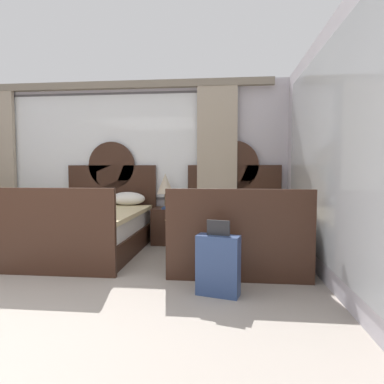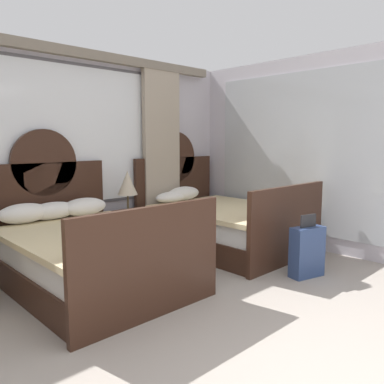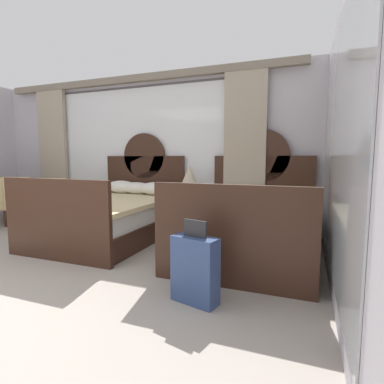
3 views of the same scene
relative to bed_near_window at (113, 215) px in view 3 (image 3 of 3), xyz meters
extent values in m
cube|color=silver|center=(-0.14, 1.09, 0.99)|extent=(6.27, 0.07, 2.70)
cube|color=#575459|center=(-0.14, 1.05, 1.23)|extent=(3.61, 0.02, 1.85)
cube|color=white|center=(-0.14, 1.04, 1.23)|extent=(3.53, 0.02, 1.77)
cube|color=tan|center=(-2.10, 0.96, 0.94)|extent=(0.67, 0.08, 2.60)
cube|color=tan|center=(1.82, 0.96, 0.94)|extent=(0.67, 0.08, 2.60)
cube|color=gray|center=(-0.14, 0.96, 2.26)|extent=(5.77, 0.10, 0.12)
cube|color=silver|center=(3.03, -1.17, 0.99)|extent=(0.07, 4.45, 2.70)
cube|color=#B2B7BC|center=(2.99, -0.87, 0.99)|extent=(0.01, 3.11, 2.27)
cube|color=#382116|center=(0.00, -0.07, -0.21)|extent=(1.47, 2.04, 0.30)
cube|color=white|center=(0.00, -0.07, 0.06)|extent=(1.41, 1.94, 0.24)
cube|color=beige|center=(0.00, -0.15, 0.21)|extent=(1.51, 1.84, 0.06)
cube|color=#382116|center=(0.00, 0.98, 0.27)|extent=(1.55, 0.06, 1.26)
cylinder|color=#382116|center=(0.00, 0.98, 0.90)|extent=(0.81, 0.06, 0.81)
cube|color=#382116|center=(0.00, -1.12, 0.13)|extent=(1.55, 0.06, 0.99)
ellipsoid|color=white|center=(-0.36, 0.76, 0.35)|extent=(0.57, 0.32, 0.22)
ellipsoid|color=white|center=(-0.02, 0.75, 0.34)|extent=(0.60, 0.26, 0.21)
ellipsoid|color=white|center=(0.36, 0.70, 0.35)|extent=(0.57, 0.33, 0.22)
cube|color=#382116|center=(2.11, -0.07, -0.21)|extent=(1.47, 2.04, 0.30)
cube|color=white|center=(2.11, -0.07, 0.06)|extent=(1.41, 1.94, 0.24)
cube|color=beige|center=(2.11, -0.15, 0.21)|extent=(1.51, 1.84, 0.06)
cube|color=#382116|center=(2.11, 0.98, 0.27)|extent=(1.55, 0.06, 1.26)
cylinder|color=#382116|center=(2.11, 0.98, 0.90)|extent=(0.81, 0.06, 0.81)
cube|color=#382116|center=(2.11, -1.12, 0.13)|extent=(1.55, 0.06, 0.99)
ellipsoid|color=white|center=(1.81, 0.73, 0.32)|extent=(0.56, 0.29, 0.16)
ellipsoid|color=white|center=(2.07, 0.73, 0.35)|extent=(0.60, 0.29, 0.22)
cube|color=#382116|center=(1.05, 0.64, -0.08)|extent=(0.49, 0.49, 0.57)
sphere|color=tan|center=(1.05, 0.38, 0.05)|extent=(0.02, 0.02, 0.02)
cylinder|color=brown|center=(1.00, 0.68, 0.22)|extent=(0.14, 0.14, 0.02)
cylinder|color=brown|center=(1.00, 0.68, 0.33)|extent=(0.03, 0.03, 0.21)
cone|color=beige|center=(1.00, 0.68, 0.60)|extent=(0.27, 0.27, 0.32)
cube|color=navy|center=(1.07, 0.54, 0.22)|extent=(0.18, 0.26, 0.03)
cube|color=tan|center=(-1.27, 0.22, -0.01)|extent=(0.70, 0.70, 0.10)
cube|color=tan|center=(-1.21, -0.02, 0.29)|extent=(0.58, 0.22, 0.49)
cube|color=tan|center=(-1.02, 0.29, 0.12)|extent=(0.18, 0.52, 0.16)
cube|color=tan|center=(-1.52, 0.16, 0.12)|extent=(0.18, 0.52, 0.16)
cylinder|color=#382116|center=(-1.10, 0.51, -0.21)|extent=(0.04, 0.04, 0.30)
cylinder|color=#382116|center=(-1.56, 0.40, -0.21)|extent=(0.04, 0.04, 0.30)
cylinder|color=#382116|center=(-0.99, 0.05, -0.21)|extent=(0.04, 0.04, 0.30)
cylinder|color=#382116|center=(-1.45, -0.07, -0.21)|extent=(0.04, 0.04, 0.30)
cube|color=tan|center=(-2.09, 0.22, -0.01)|extent=(0.71, 0.71, 0.10)
cube|color=tan|center=(-2.02, -0.02, 0.29)|extent=(0.58, 0.23, 0.49)
cube|color=tan|center=(-1.84, 0.29, 0.12)|extent=(0.20, 0.52, 0.16)
cube|color=tan|center=(-2.34, 0.16, 0.12)|extent=(0.20, 0.52, 0.16)
cylinder|color=#382116|center=(-1.92, 0.52, -0.21)|extent=(0.04, 0.04, 0.30)
cylinder|color=#382116|center=(-2.38, 0.39, -0.21)|extent=(0.04, 0.04, 0.30)
cylinder|color=#382116|center=(-1.80, 0.06, -0.21)|extent=(0.04, 0.04, 0.30)
cylinder|color=#382116|center=(-2.25, -0.07, -0.21)|extent=(0.04, 0.04, 0.30)
cube|color=tan|center=(-2.42, 0.22, -0.01)|extent=(0.69, 0.69, 0.10)
cube|color=tan|center=(-2.17, 0.17, 0.12)|extent=(0.17, 0.52, 0.16)
cube|color=tan|center=(-2.67, 0.28, 0.12)|extent=(0.17, 0.52, 0.16)
cylinder|color=#382116|center=(-2.14, 0.40, -0.21)|extent=(0.04, 0.04, 0.30)
cylinder|color=#382116|center=(-2.60, 0.51, -0.21)|extent=(0.04, 0.04, 0.30)
cylinder|color=#382116|center=(-2.24, -0.06, -0.21)|extent=(0.04, 0.04, 0.30)
cube|color=navy|center=(1.90, -1.51, -0.08)|extent=(0.43, 0.27, 0.57)
cube|color=#232326|center=(1.90, -1.51, 0.28)|extent=(0.22, 0.07, 0.14)
cylinder|color=black|center=(1.75, -1.47, -0.34)|extent=(0.05, 0.03, 0.05)
cylinder|color=black|center=(2.06, -1.55, -0.34)|extent=(0.05, 0.03, 0.05)
camera|label=1|loc=(1.96, -4.55, 0.82)|focal=30.66mm
camera|label=2|loc=(-1.95, -3.66, 1.17)|focal=36.13mm
camera|label=3|loc=(2.75, -3.80, 0.86)|focal=28.06mm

